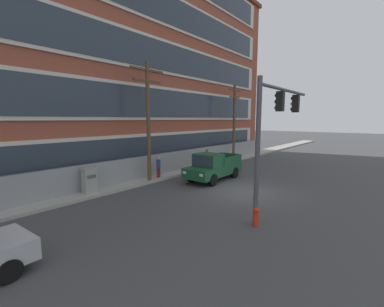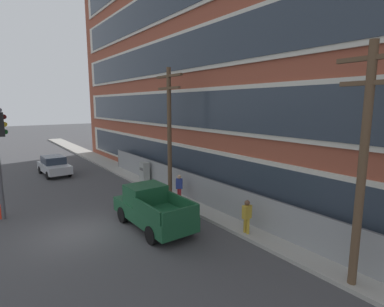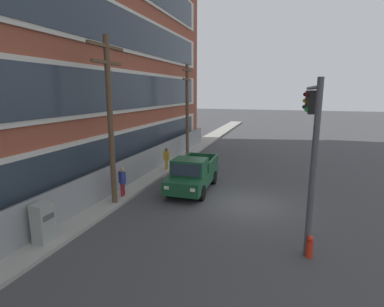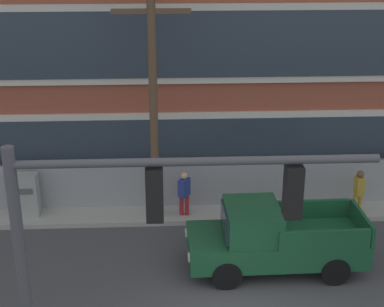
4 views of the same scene
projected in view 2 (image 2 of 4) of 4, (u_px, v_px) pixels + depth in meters
ground_plane at (76, 234)px, 13.71m from camera, size 160.00×160.00×0.00m
sidewalk_building_side at (196, 204)px, 17.60m from camera, size 80.00×1.97×0.16m
brick_mill_building at (249, 59)px, 21.79m from camera, size 40.96×11.61×18.25m
chain_link_fence at (222, 198)px, 15.93m from camera, size 28.97×0.06×1.76m
pickup_truck_dark_green at (152, 208)px, 14.32m from camera, size 5.00×2.10×1.96m
sedan_silver at (54, 165)px, 25.02m from camera, size 4.32×2.03×1.56m
utility_pole_near_corner at (169, 127)px, 18.10m from camera, size 2.72×0.26×8.00m
utility_pole_midblock at (363, 160)px, 8.99m from camera, size 2.07×0.26×7.67m
electrical_cabinet at (145, 173)px, 22.27m from camera, size 0.73×0.53×1.61m
pedestrian_near_cabinet at (247, 216)px, 13.28m from camera, size 0.32×0.40×1.69m
pedestrian_by_fence at (179, 186)px, 17.97m from camera, size 0.43×0.47×1.69m
fire_hydrant at (1, 211)px, 15.47m from camera, size 0.24×0.24×0.78m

